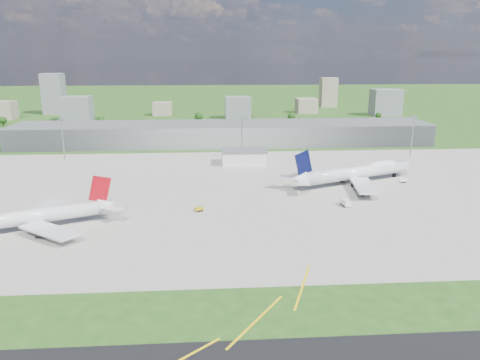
{
  "coord_description": "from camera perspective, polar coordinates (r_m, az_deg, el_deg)",
  "views": [
    {
      "loc": [
        -11.17,
        -174.25,
        63.78
      ],
      "look_at": [
        2.85,
        28.92,
        9.0
      ],
      "focal_mm": 35.0,
      "sensor_mm": 36.0,
      "label": 1
    }
  ],
  "objects": [
    {
      "name": "ground",
      "position": [
        330.65,
        -1.94,
        3.93
      ],
      "size": [
        1400.0,
        1400.0,
        0.0
      ],
      "primitive_type": "plane",
      "color": "#244816",
      "rests_on": "ground"
    },
    {
      "name": "apron",
      "position": [
        224.53,
        1.63,
        -1.44
      ],
      "size": [
        360.0,
        190.0,
        0.08
      ],
      "primitive_type": "cube",
      "color": "#9C9A8E",
      "rests_on": "ground"
    },
    {
      "name": "terminal",
      "position": [
        344.06,
        -2.04,
        5.63
      ],
      "size": [
        300.0,
        42.0,
        15.0
      ],
      "primitive_type": "cube",
      "color": "gray",
      "rests_on": "ground"
    },
    {
      "name": "ops_building",
      "position": [
        281.48,
        0.46,
        2.79
      ],
      "size": [
        26.0,
        16.0,
        8.0
      ],
      "primitive_type": "cube",
      "color": "silver",
      "rests_on": "ground"
    },
    {
      "name": "mast_west",
      "position": [
        306.07,
        -20.87,
        5.41
      ],
      "size": [
        3.5,
        2.0,
        25.9
      ],
      "color": "gray",
      "rests_on": "ground"
    },
    {
      "name": "mast_center",
      "position": [
        293.66,
        0.24,
        6.03
      ],
      "size": [
        3.5,
        2.0,
        25.9
      ],
      "color": "gray",
      "rests_on": "ground"
    },
    {
      "name": "mast_east",
      "position": [
        320.93,
        20.34,
        5.87
      ],
      "size": [
        3.5,
        2.0,
        25.9
      ],
      "color": "gray",
      "rests_on": "ground"
    },
    {
      "name": "airliner_red_twin",
      "position": [
        191.84,
        -24.21,
        -4.2
      ],
      "size": [
        63.65,
        48.1,
        18.33
      ],
      "rotation": [
        0.0,
        0.0,
        3.54
      ],
      "color": "silver",
      "rests_on": "ground"
    },
    {
      "name": "airliner_blue_quad",
      "position": [
        245.78,
        14.12,
        0.9
      ],
      "size": [
        73.42,
        55.86,
        20.14
      ],
      "rotation": [
        0.0,
        0.0,
        0.39
      ],
      "color": "silver",
      "rests_on": "ground"
    },
    {
      "name": "tug_yellow",
      "position": [
        197.28,
        -5.02,
        -3.59
      ],
      "size": [
        3.91,
        3.29,
        1.71
      ],
      "rotation": [
        0.0,
        0.0,
        0.48
      ],
      "color": "#BCA30B",
      "rests_on": "ground"
    },
    {
      "name": "van_white_near",
      "position": [
        208.08,
        12.73,
        -2.77
      ],
      "size": [
        3.3,
        5.89,
        2.8
      ],
      "rotation": [
        0.0,
        0.0,
        1.73
      ],
      "color": "white",
      "rests_on": "ground"
    },
    {
      "name": "van_white_far",
      "position": [
        254.27,
        19.2,
        -0.07
      ],
      "size": [
        4.16,
        2.29,
        2.12
      ],
      "rotation": [
        0.0,
        0.0,
        0.1
      ],
      "color": "silver",
      "rests_on": "ground"
    },
    {
      "name": "bldg_far_w",
      "position": [
        539.34,
        -26.96,
        7.61
      ],
      "size": [
        24.0,
        20.0,
        18.0
      ],
      "primitive_type": "cube",
      "color": "gray",
      "rests_on": "ground"
    },
    {
      "name": "bldg_w",
      "position": [
        494.15,
        -19.24,
        8.21
      ],
      "size": [
        28.0,
        22.0,
        24.0
      ],
      "primitive_type": "cube",
      "color": "slate",
      "rests_on": "ground"
    },
    {
      "name": "bldg_cw",
      "position": [
        519.67,
        -9.42,
        8.58
      ],
      "size": [
        20.0,
        18.0,
        14.0
      ],
      "primitive_type": "cube",
      "color": "gray",
      "rests_on": "ground"
    },
    {
      "name": "bldg_c",
      "position": [
        488.11,
        -0.27,
        8.85
      ],
      "size": [
        26.0,
        20.0,
        22.0
      ],
      "primitive_type": "cube",
      "color": "slate",
      "rests_on": "ground"
    },
    {
      "name": "bldg_ce",
      "position": [
        538.8,
        8.08,
        8.97
      ],
      "size": [
        22.0,
        24.0,
        16.0
      ],
      "primitive_type": "cube",
      "color": "gray",
      "rests_on": "ground"
    },
    {
      "name": "bldg_e",
      "position": [
        532.26,
        17.34,
        9.02
      ],
      "size": [
        30.0,
        22.0,
        28.0
      ],
      "primitive_type": "cube",
      "color": "slate",
      "rests_on": "ground"
    },
    {
      "name": "bldg_tall_w",
      "position": [
        561.84,
        -21.75,
        9.74
      ],
      "size": [
        22.0,
        20.0,
        44.0
      ],
      "primitive_type": "cube",
      "color": "slate",
      "rests_on": "ground"
    },
    {
      "name": "bldg_tall_e",
      "position": [
        605.22,
        10.71,
        10.46
      ],
      "size": [
        20.0,
        18.0,
        36.0
      ],
      "primitive_type": "cube",
      "color": "gray",
      "rests_on": "ground"
    },
    {
      "name": "tree_far_w",
      "position": [
        486.25,
        -26.95,
        6.51
      ],
      "size": [
        7.2,
        7.2,
        8.8
      ],
      "color": "#382314",
      "rests_on": "ground"
    },
    {
      "name": "tree_w",
      "position": [
        454.07,
        -16.61,
        6.98
      ],
      "size": [
        6.75,
        6.75,
        8.25
      ],
      "color": "#382314",
      "rests_on": "ground"
    },
    {
      "name": "tree_c",
      "position": [
        458.01,
        -5.07,
        7.73
      ],
      "size": [
        8.1,
        8.1,
        9.9
      ],
      "color": "#382314",
      "rests_on": "ground"
    },
    {
      "name": "tree_e",
      "position": [
        460.23,
        6.3,
        7.69
      ],
      "size": [
        7.65,
        7.65,
        9.35
      ],
      "color": "#382314",
      "rests_on": "ground"
    },
    {
      "name": "tree_far_e",
      "position": [
        493.68,
        16.52,
        7.55
      ],
      "size": [
        6.3,
        6.3,
        7.7
      ],
      "color": "#382314",
      "rests_on": "ground"
    }
  ]
}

